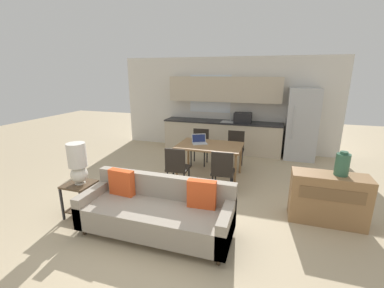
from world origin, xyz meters
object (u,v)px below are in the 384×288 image
at_px(credenza, 328,198).
at_px(dining_chair_far_right, 235,147).
at_px(refrigerator, 301,124).
at_px(side_table, 80,194).
at_px(couch, 158,211).
at_px(vase, 342,164).
at_px(dining_table, 210,148).
at_px(table_lamp, 78,163).
at_px(dining_chair_far_left, 200,145).
at_px(dining_chair_near_right, 223,170).
at_px(laptop, 199,141).
at_px(dining_chair_near_left, 177,166).

height_order(credenza, dining_chair_far_right, dining_chair_far_right).
bearing_deg(refrigerator, side_table, -130.34).
bearing_deg(couch, refrigerator, 62.44).
bearing_deg(credenza, vase, 11.98).
bearing_deg(dining_table, vase, -27.26).
bearing_deg(dining_chair_far_right, dining_table, -120.09).
distance_m(table_lamp, dining_chair_far_left, 3.23).
xyz_separation_m(couch, table_lamp, (-1.35, 0.03, 0.58)).
relative_size(dining_table, dining_chair_far_right, 1.58).
distance_m(couch, table_lamp, 1.47).
bearing_deg(vase, dining_chair_near_right, 167.77).
xyz_separation_m(vase, laptop, (-2.56, 1.24, -0.17)).
xyz_separation_m(refrigerator, couch, (-2.20, -4.22, -0.61)).
height_order(dining_chair_far_right, dining_chair_far_left, same).
distance_m(table_lamp, vase, 4.00).
distance_m(dining_chair_far_right, dining_chair_near_left, 1.89).
bearing_deg(laptop, credenza, -54.78).
xyz_separation_m(refrigerator, dining_chair_near_right, (-1.55, -2.75, -0.46)).
bearing_deg(refrigerator, couch, -117.56).
bearing_deg(refrigerator, vase, -84.45).
xyz_separation_m(dining_table, vase, (2.30, -1.19, 0.28)).
distance_m(couch, dining_chair_near_right, 1.61).
xyz_separation_m(dining_table, table_lamp, (-1.56, -2.23, 0.24)).
bearing_deg(table_lamp, dining_chair_near_right, 35.73).
bearing_deg(dining_chair_near_right, couch, 62.71).
xyz_separation_m(side_table, dining_chair_far_left, (1.13, 3.01, 0.11)).
bearing_deg(side_table, dining_chair_near_left, 50.65).
bearing_deg(dining_chair_near_left, vase, 170.72).
xyz_separation_m(dining_table, dining_chair_near_right, (0.45, -0.78, -0.19)).
distance_m(refrigerator, vase, 3.17).
distance_m(table_lamp, dining_chair_far_right, 3.67).
height_order(refrigerator, dining_chair_far_right, refrigerator).
xyz_separation_m(refrigerator, side_table, (-3.57, -4.20, -0.57)).
height_order(dining_chair_near_right, dining_chair_far_left, same).
bearing_deg(dining_chair_far_left, couch, -88.77).
bearing_deg(vase, couch, -156.99).
bearing_deg(table_lamp, dining_chair_near_left, 50.90).
bearing_deg(dining_chair_far_left, vase, -38.88).
bearing_deg(dining_chair_near_right, table_lamp, 32.49).
height_order(dining_table, vase, vase).
distance_m(refrigerator, dining_chair_far_right, 1.98).
bearing_deg(credenza, dining_chair_far_right, 130.43).
bearing_deg(laptop, table_lamp, -146.95).
bearing_deg(couch, credenza, 23.56).
relative_size(refrigerator, table_lamp, 2.85).
bearing_deg(couch, dining_chair_far_left, 94.54).
xyz_separation_m(dining_chair_near_left, laptop, (0.19, 0.91, 0.30)).
distance_m(dining_table, side_table, 2.75).
relative_size(couch, dining_chair_near_right, 2.48).
relative_size(dining_chair_near_right, laptop, 2.19).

